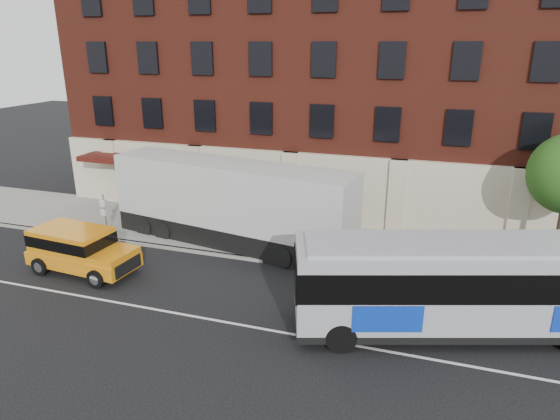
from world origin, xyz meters
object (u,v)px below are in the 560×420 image
(yellow_suv, at_px, (78,248))
(shipping_container, at_px, (231,205))
(city_bus, at_px, (478,283))
(sign_pole, at_px, (105,214))

(yellow_suv, relative_size, shipping_container, 0.41)
(city_bus, bearing_deg, sign_pole, 169.23)
(yellow_suv, xyz_separation_m, shipping_container, (5.38, 5.09, 0.98))
(shipping_container, bearing_deg, yellow_suv, -136.57)
(city_bus, bearing_deg, shipping_container, 156.97)
(sign_pole, relative_size, yellow_suv, 0.47)
(sign_pole, relative_size, shipping_container, 0.19)
(sign_pole, xyz_separation_m, yellow_suv, (1.25, -3.64, -0.29))
(yellow_suv, distance_m, shipping_container, 7.47)
(sign_pole, distance_m, city_bus, 18.51)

